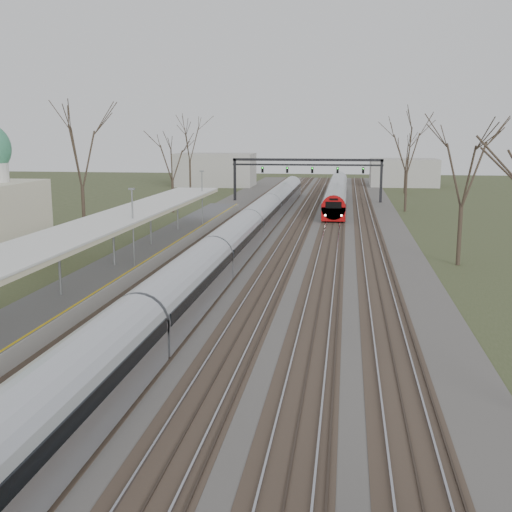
{
  "coord_description": "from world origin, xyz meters",
  "views": [
    {
      "loc": [
        5.89,
        -5.31,
        9.44
      ],
      "look_at": [
        0.4,
        33.31,
        2.0
      ],
      "focal_mm": 45.0,
      "sensor_mm": 36.0,
      "label": 1
    }
  ],
  "objects": [
    {
      "name": "track_bed",
      "position": [
        0.26,
        55.0,
        0.06
      ],
      "size": [
        24.0,
        160.0,
        0.22
      ],
      "color": "#474442",
      "rests_on": "ground"
    },
    {
      "name": "platform",
      "position": [
        -9.05,
        37.5,
        0.5
      ],
      "size": [
        3.5,
        69.0,
        1.0
      ],
      "primitive_type": "cube",
      "color": "#9E9B93",
      "rests_on": "ground"
    },
    {
      "name": "train_far",
      "position": [
        4.5,
        85.13,
        1.48
      ],
      "size": [
        2.62,
        45.21,
        3.05
      ],
      "color": "#B4B8BF",
      "rests_on": "ground"
    },
    {
      "name": "tree_west_far",
      "position": [
        -17.0,
        48.0,
        8.02
      ],
      "size": [
        5.5,
        5.5,
        11.33
      ],
      "color": "#2D231C",
      "rests_on": "ground"
    },
    {
      "name": "canopy",
      "position": [
        -9.05,
        32.99,
        3.93
      ],
      "size": [
        4.1,
        50.0,
        3.11
      ],
      "color": "slate",
      "rests_on": "platform"
    },
    {
      "name": "tree_east_far",
      "position": [
        14.0,
        42.0,
        7.29
      ],
      "size": [
        5.0,
        5.0,
        10.3
      ],
      "color": "#2D231C",
      "rests_on": "ground"
    },
    {
      "name": "train_near",
      "position": [
        -2.5,
        48.96,
        1.48
      ],
      "size": [
        2.62,
        90.21,
        3.05
      ],
      "color": "#B4B8BF",
      "rests_on": "ground"
    },
    {
      "name": "signal_gantry",
      "position": [
        0.29,
        84.99,
        4.91
      ],
      "size": [
        21.0,
        0.59,
        6.08
      ],
      "color": "black",
      "rests_on": "ground"
    }
  ]
}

